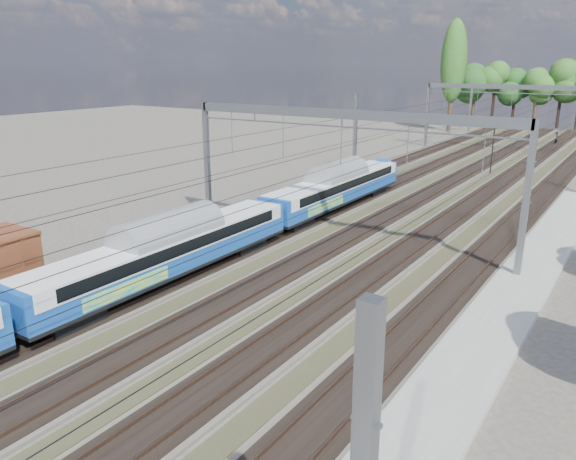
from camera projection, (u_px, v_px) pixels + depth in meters
The scene contains 7 objects.
track_bed at pixel (419, 199), 50.04m from camera, with size 21.00×130.00×0.34m.
platform at pixel (476, 351), 23.70m from camera, with size 3.00×70.00×0.30m, color gray.
catenary at pixel (455, 121), 54.20m from camera, with size 25.65×130.00×9.00m.
poplar at pixel (454, 62), 96.70m from camera, with size 4.40×4.40×19.04m.
emu_train at pixel (163, 245), 30.35m from camera, with size 2.73×57.80×3.99m.
worker at pixel (557, 138), 83.07m from camera, with size 0.72×0.47×1.97m, color black.
signal_near at pixel (493, 140), 61.03m from camera, with size 0.39×0.36×5.84m.
Camera 1 is at (16.98, -2.12, 11.87)m, focal length 35.00 mm.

